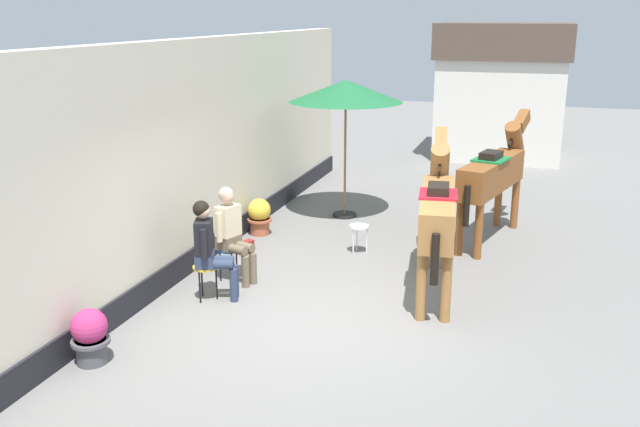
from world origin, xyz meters
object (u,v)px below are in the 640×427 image
at_px(cafe_parasol, 346,92).
at_px(satchel_bag, 246,247).
at_px(flower_planter_nearest, 90,335).
at_px(flower_planter_farthest, 259,216).
at_px(saddled_horse_near, 438,210).
at_px(seated_visitor_far, 232,230).
at_px(saddled_horse_far, 494,173).
at_px(spare_stool_white, 359,229).
at_px(seated_visitor_near, 209,245).

xyz_separation_m(cafe_parasol, satchel_bag, (-0.95, -2.53, -2.26)).
height_order(flower_planter_nearest, flower_planter_farthest, same).
bearing_deg(satchel_bag, flower_planter_nearest, 11.93).
bearing_deg(saddled_horse_near, seated_visitor_far, -168.63).
bearing_deg(satchel_bag, flower_planter_farthest, -155.63).
xyz_separation_m(seated_visitor_far, saddled_horse_far, (3.42, 3.12, 0.38)).
relative_size(saddled_horse_far, flower_planter_nearest, 4.59).
bearing_deg(flower_planter_nearest, spare_stool_white, 67.04).
bearing_deg(saddled_horse_far, satchel_bag, -152.32).
relative_size(spare_stool_white, satchel_bag, 1.64).
bearing_deg(cafe_parasol, seated_visitor_near, -98.36).
bearing_deg(flower_planter_farthest, cafe_parasol, 53.49).
bearing_deg(seated_visitor_far, saddled_horse_far, 42.45).
height_order(seated_visitor_far, saddled_horse_far, saddled_horse_far).
distance_m(seated_visitor_far, flower_planter_farthest, 2.28).
bearing_deg(saddled_horse_far, seated_visitor_far, -137.55).
bearing_deg(cafe_parasol, spare_stool_white, -68.28).
relative_size(saddled_horse_near, flower_planter_nearest, 4.67).
height_order(seated_visitor_far, flower_planter_farthest, seated_visitor_far).
xyz_separation_m(seated_visitor_near, saddled_horse_far, (3.41, 3.85, 0.38)).
relative_size(flower_planter_nearest, cafe_parasol, 0.25).
relative_size(seated_visitor_far, cafe_parasol, 0.54).
height_order(seated_visitor_near, flower_planter_nearest, seated_visitor_near).
bearing_deg(saddled_horse_far, saddled_horse_near, -102.81).
relative_size(seated_visitor_far, saddled_horse_near, 0.47).
distance_m(flower_planter_nearest, cafe_parasol, 6.88).
distance_m(spare_stool_white, satchel_bag, 1.85).
relative_size(saddled_horse_far, spare_stool_white, 6.39).
xyz_separation_m(seated_visitor_near, flower_planter_nearest, (-0.47, -2.04, -0.44)).
height_order(flower_planter_farthest, spare_stool_white, flower_planter_farthest).
height_order(seated_visitor_near, saddled_horse_near, saddled_horse_near).
relative_size(seated_visitor_near, saddled_horse_far, 0.47).
xyz_separation_m(seated_visitor_far, saddled_horse_near, (2.84, 0.57, 0.38)).
relative_size(seated_visitor_near, saddled_horse_near, 0.47).
xyz_separation_m(saddled_horse_near, flower_planter_farthest, (-3.31, 1.62, -0.82)).
relative_size(seated_visitor_near, seated_visitor_far, 1.00).
height_order(flower_planter_nearest, cafe_parasol, cafe_parasol).
height_order(seated_visitor_far, flower_planter_nearest, seated_visitor_far).
xyz_separation_m(saddled_horse_far, cafe_parasol, (-2.76, 0.59, 1.20)).
bearing_deg(cafe_parasol, satchel_bag, -110.56).
relative_size(saddled_horse_near, cafe_parasol, 1.16).
bearing_deg(spare_stool_white, saddled_horse_near, -40.03).
height_order(saddled_horse_far, flower_planter_nearest, saddled_horse_far).
distance_m(seated_visitor_far, flower_planter_nearest, 2.84).
distance_m(seated_visitor_near, flower_planter_farthest, 2.99).
bearing_deg(seated_visitor_near, saddled_horse_near, 24.59).
distance_m(saddled_horse_far, satchel_bag, 4.32).
distance_m(saddled_horse_near, flower_planter_nearest, 4.77).
height_order(saddled_horse_near, flower_planter_nearest, saddled_horse_near).
xyz_separation_m(seated_visitor_far, satchel_bag, (-0.30, 1.18, -0.68)).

